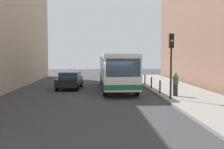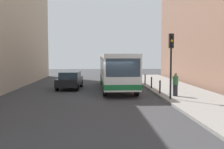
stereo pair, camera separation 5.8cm
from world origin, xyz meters
name	(u,v)px [view 1 (the left image)]	position (x,y,z in m)	size (l,w,h in m)	color
ground_plane	(113,98)	(0.00, 0.00, 0.00)	(80.00, 80.00, 0.00)	#38383A
sidewalk	(191,96)	(5.40, 0.00, 0.07)	(4.40, 40.00, 0.15)	gray
bus	(116,69)	(0.53, 4.76, 1.73)	(2.66, 11.05, 3.00)	white
car_beside_bus	(70,80)	(-3.48, 5.30, 0.78)	(2.05, 4.49, 1.48)	black
traffic_light	(171,54)	(3.55, -1.54, 3.01)	(0.28, 0.33, 4.10)	black
bollard_near	(160,87)	(3.45, 0.94, 0.62)	(0.11, 0.11, 0.95)	black
bollard_mid	(151,83)	(3.45, 4.04, 0.62)	(0.11, 0.11, 0.95)	black
bollard_far	(145,79)	(3.45, 7.13, 0.62)	(0.11, 0.11, 0.95)	black
bollard_farthest	(140,77)	(3.45, 10.23, 0.62)	(0.11, 0.11, 0.95)	black
pedestrian_near_signal	(175,84)	(4.20, -0.34, 0.93)	(0.38, 0.38, 1.58)	#26262D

